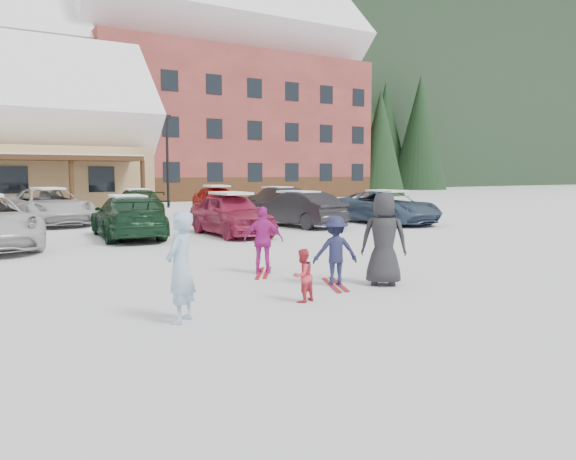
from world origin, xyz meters
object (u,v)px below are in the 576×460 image
adult_skier (181,267)px  child_navy (335,251)px  lamp_post (167,155)px  parked_car_12 (217,200)px  parked_car_5 (298,209)px  child_magenta (263,240)px  parked_car_10 (49,207)px  parked_car_3 (128,217)px  alpine_hotel (199,99)px  parked_car_11 (137,204)px  parked_car_6 (386,207)px  parked_car_13 (277,200)px  bystander_dark (384,239)px  parked_car_4 (231,214)px  toddler_red (302,275)px

adult_skier → child_navy: 3.63m
lamp_post → parked_car_12: bearing=-90.1°
parked_car_5 → child_magenta: bearing=45.0°
parked_car_10 → parked_car_3: bearing=-84.8°
alpine_hotel → adult_skier: 43.34m
parked_car_5 → parked_car_11: parked_car_5 is taller
parked_car_6 → parked_car_10: bearing=148.8°
parked_car_5 → parked_car_12: (-0.10, 7.46, 0.04)m
lamp_post → parked_car_3: 16.61m
lamp_post → parked_car_13: lamp_post is taller
bystander_dark → parked_car_4: bearing=-57.6°
parked_car_11 → parked_car_6: bearing=142.7°
bystander_dark → parked_car_6: bearing=-91.5°
bystander_dark → parked_car_13: (8.45, 18.02, -0.21)m
lamp_post → parked_car_12: size_ratio=1.29×
lamp_post → parked_car_6: size_ratio=1.12×
lamp_post → parked_car_12: 7.57m
parked_car_10 → parked_car_12: parked_car_10 is taller
adult_skier → parked_car_12: adult_skier is taller
bystander_dark → parked_car_3: (-1.90, 10.41, -0.20)m
child_navy → child_magenta: 1.93m
parked_car_4 → parked_car_12: parked_car_12 is taller
alpine_hotel → parked_car_6: size_ratio=6.24×
lamp_post → child_navy: bearing=-103.0°
parked_car_3 → alpine_hotel: bearing=-111.1°
child_magenta → alpine_hotel: bearing=-76.9°
lamp_post → toddler_red: 26.79m
parked_car_4 → parked_car_10: 8.86m
child_magenta → adult_skier: bearing=77.8°
toddler_red → parked_car_13: 21.20m
parked_car_4 → parked_car_12: size_ratio=0.98×
bystander_dark → parked_car_3: bystander_dark is taller
parked_car_5 → parked_car_10: (-8.34, 6.19, 0.06)m
adult_skier → parked_car_11: bearing=-147.9°
toddler_red → parked_car_6: bearing=-154.0°
parked_car_5 → parked_car_6: size_ratio=0.85×
parked_car_10 → adult_skier: bearing=-100.3°
alpine_hotel → parked_car_11: alpine_hotel is taller
bystander_dark → parked_car_10: 17.22m
parked_car_5 → parked_car_4: bearing=12.2°
child_navy → parked_car_6: 13.58m
parked_car_4 → parked_car_10: size_ratio=0.79×
parked_car_10 → parked_car_11: (4.11, 1.28, -0.07)m
alpine_hotel → parked_car_13: bearing=-101.9°
child_magenta → parked_car_11: child_magenta is taller
parked_car_6 → parked_car_13: parked_car_6 is taller
lamp_post → alpine_hotel: bearing=59.4°
parked_car_3 → parked_car_5: bearing=-171.1°
parked_car_11 → parked_car_3: bearing=78.9°
parked_car_4 → parked_car_13: size_ratio=1.03×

